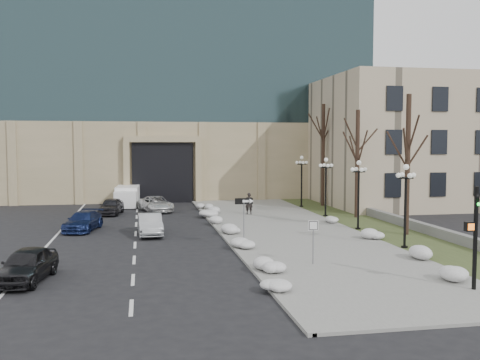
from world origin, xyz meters
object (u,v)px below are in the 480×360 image
object	(u,v)px
car_a	(27,265)
lamppost_a	(406,195)
keep_sign	(313,233)
lamppost_c	(326,179)
car_d	(156,204)
car_b	(150,224)
box_truck	(128,196)
one_way_sign	(247,207)
lamppost_b	(359,185)
car_e	(111,206)
lamppost_d	(302,174)
car_c	(83,221)
pedestrian	(249,203)
traffic_signal	(474,240)

from	to	relation	value
car_a	lamppost_a	world-z (taller)	lamppost_a
keep_sign	lamppost_c	distance (m)	17.27
car_d	car_b	bearing A→B (deg)	-107.56
box_truck	one_way_sign	bearing A→B (deg)	-68.79
keep_sign	lamppost_b	size ratio (longest dim) A/B	0.47
car_e	box_truck	world-z (taller)	box_truck
one_way_sign	keep_sign	world-z (taller)	one_way_sign
keep_sign	lamppost_d	size ratio (longest dim) A/B	0.47
car_c	one_way_sign	distance (m)	12.69
lamppost_b	lamppost_c	world-z (taller)	same
one_way_sign	lamppost_b	bearing A→B (deg)	30.47
box_truck	lamppost_c	distance (m)	19.17
car_c	one_way_sign	bearing A→B (deg)	-27.14
car_a	lamppost_d	world-z (taller)	lamppost_d
lamppost_c	pedestrian	bearing A→B (deg)	159.60
car_e	lamppost_a	bearing A→B (deg)	-37.95
box_truck	lamppost_c	size ratio (longest dim) A/B	1.25
lamppost_a	traffic_signal	bearing A→B (deg)	-99.83
car_b	lamppost_b	distance (m)	14.10
box_truck	one_way_sign	distance (m)	23.07
keep_sign	car_d	bearing A→B (deg)	118.68
keep_sign	lamppost_d	xyz separation A→B (m)	(6.32, 22.51, 1.44)
car_a	lamppost_c	distance (m)	25.45
car_e	pedestrian	bearing A→B (deg)	-5.33
car_d	car_e	bearing A→B (deg)	-175.74
car_a	lamppost_d	xyz separation A→B (m)	(19.26, 22.96, 2.35)
lamppost_c	car_d	bearing A→B (deg)	154.87
car_a	keep_sign	size ratio (longest dim) A/B	1.91
box_truck	car_a	bearing A→B (deg)	-94.24
traffic_signal	lamppost_b	xyz separation A→B (m)	(1.46, 14.92, 0.97)
car_c	car_a	bearing A→B (deg)	-81.90
lamppost_c	lamppost_d	distance (m)	6.50
pedestrian	lamppost_b	world-z (taller)	lamppost_b
car_d	traffic_signal	distance (m)	30.01
pedestrian	lamppost_a	xyz separation A→B (m)	(5.79, -15.15, 2.07)
car_e	box_truck	xyz separation A→B (m)	(1.19, 5.85, 0.21)
one_way_sign	keep_sign	bearing A→B (deg)	-62.99
traffic_signal	lamppost_a	bearing A→B (deg)	81.87
lamppost_b	lamppost_d	distance (m)	13.00
car_c	lamppost_b	distance (m)	18.76
pedestrian	lamppost_b	distance (m)	10.61
car_a	traffic_signal	size ratio (longest dim) A/B	1.01
car_b	lamppost_d	bearing A→B (deg)	39.01
car_d	keep_sign	xyz separation A→B (m)	(6.85, -22.19, 0.98)
car_c	lamppost_a	distance (m)	20.93
car_c	pedestrian	world-z (taller)	pedestrian
car_d	lamppost_d	distance (m)	13.39
car_a	lamppost_c	size ratio (longest dim) A/B	0.90
car_b	keep_sign	distance (m)	12.80
lamppost_c	keep_sign	bearing A→B (deg)	-111.54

